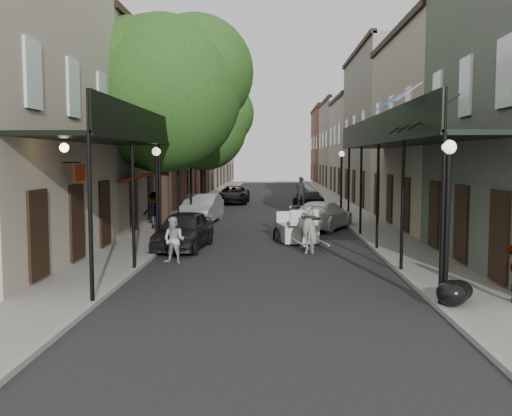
# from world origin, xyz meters

# --- Properties ---
(ground) EXTENTS (140.00, 140.00, 0.00)m
(ground) POSITION_xyz_m (0.00, 0.00, 0.00)
(ground) COLOR gray
(ground) RESTS_ON ground
(road) EXTENTS (8.00, 90.00, 0.01)m
(road) POSITION_xyz_m (0.00, 20.00, 0.01)
(road) COLOR black
(road) RESTS_ON ground
(sidewalk_left) EXTENTS (2.20, 90.00, 0.12)m
(sidewalk_left) POSITION_xyz_m (-5.00, 20.00, 0.06)
(sidewalk_left) COLOR gray
(sidewalk_left) RESTS_ON ground
(sidewalk_right) EXTENTS (2.20, 90.00, 0.12)m
(sidewalk_right) POSITION_xyz_m (5.00, 20.00, 0.06)
(sidewalk_right) COLOR gray
(sidewalk_right) RESTS_ON ground
(building_row_left) EXTENTS (5.00, 80.00, 10.50)m
(building_row_left) POSITION_xyz_m (-8.60, 30.00, 5.25)
(building_row_left) COLOR tan
(building_row_left) RESTS_ON ground
(building_row_right) EXTENTS (5.00, 80.00, 10.50)m
(building_row_right) POSITION_xyz_m (8.60, 30.00, 5.25)
(building_row_right) COLOR gray
(building_row_right) RESTS_ON ground
(gallery_left) EXTENTS (2.20, 18.05, 4.88)m
(gallery_left) POSITION_xyz_m (-4.79, 6.98, 4.05)
(gallery_left) COLOR black
(gallery_left) RESTS_ON sidewalk_left
(gallery_right) EXTENTS (2.20, 18.05, 4.88)m
(gallery_right) POSITION_xyz_m (4.79, 6.98, 4.05)
(gallery_right) COLOR black
(gallery_right) RESTS_ON sidewalk_right
(tree_near) EXTENTS (7.31, 6.80, 9.63)m
(tree_near) POSITION_xyz_m (-4.20, 10.18, 6.49)
(tree_near) COLOR #382619
(tree_near) RESTS_ON sidewalk_left
(tree_far) EXTENTS (6.45, 6.00, 8.61)m
(tree_far) POSITION_xyz_m (-4.25, 24.18, 5.84)
(tree_far) COLOR #382619
(tree_far) RESTS_ON sidewalk_left
(lamppost_right_near) EXTENTS (0.32, 0.32, 3.71)m
(lamppost_right_near) POSITION_xyz_m (4.10, -2.00, 2.05)
(lamppost_right_near) COLOR black
(lamppost_right_near) RESTS_ON sidewalk_right
(lamppost_left) EXTENTS (0.32, 0.32, 3.71)m
(lamppost_left) POSITION_xyz_m (-4.10, 6.00, 2.05)
(lamppost_left) COLOR black
(lamppost_left) RESTS_ON sidewalk_left
(lamppost_right_far) EXTENTS (0.32, 0.32, 3.71)m
(lamppost_right_far) POSITION_xyz_m (4.10, 18.00, 2.05)
(lamppost_right_far) COLOR black
(lamppost_right_far) RESTS_ON sidewalk_right
(horse) EXTENTS (1.24, 2.06, 1.62)m
(horse) POSITION_xyz_m (1.59, 6.00, 0.81)
(horse) COLOR silver
(horse) RESTS_ON ground
(carriage) EXTENTS (1.93, 2.61, 2.72)m
(carriage) POSITION_xyz_m (1.09, 8.48, 1.06)
(carriage) COLOR black
(carriage) RESTS_ON ground
(pedestrian_walking) EXTENTS (0.88, 0.77, 1.52)m
(pedestrian_walking) POSITION_xyz_m (-3.04, 3.46, 0.76)
(pedestrian_walking) COLOR #ABAAA2
(pedestrian_walking) RESTS_ON ground
(pedestrian_sidewalk_left) EXTENTS (1.28, 1.06, 1.72)m
(pedestrian_sidewalk_left) POSITION_xyz_m (-5.42, 11.81, 0.98)
(pedestrian_sidewalk_left) COLOR gray
(pedestrian_sidewalk_left) RESTS_ON sidewalk_left
(car_left_near) EXTENTS (2.10, 4.39, 1.45)m
(car_left_near) POSITION_xyz_m (-3.19, 6.39, 0.72)
(car_left_near) COLOR black
(car_left_near) RESTS_ON ground
(car_left_mid) EXTENTS (2.00, 4.74, 1.52)m
(car_left_mid) POSITION_xyz_m (-3.60, 15.06, 0.76)
(car_left_mid) COLOR #949398
(car_left_mid) RESTS_ON ground
(car_left_far) EXTENTS (2.31, 4.86, 1.34)m
(car_left_far) POSITION_xyz_m (-2.83, 28.04, 0.67)
(car_left_far) COLOR black
(car_left_far) RESTS_ON ground
(car_right_near) EXTENTS (3.64, 5.06, 1.36)m
(car_right_near) POSITION_xyz_m (2.60, 12.63, 0.68)
(car_right_near) COLOR white
(car_right_near) RESTS_ON ground
(car_right_far) EXTENTS (2.25, 4.00, 1.28)m
(car_right_far) POSITION_xyz_m (2.60, 24.56, 0.64)
(car_right_far) COLOR black
(car_right_far) RESTS_ON ground
(trash_bags) EXTENTS (0.95, 1.10, 0.59)m
(trash_bags) POSITION_xyz_m (4.32, -2.03, 0.40)
(trash_bags) COLOR black
(trash_bags) RESTS_ON sidewalk_right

